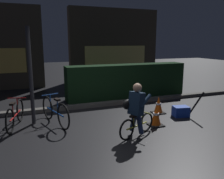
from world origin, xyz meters
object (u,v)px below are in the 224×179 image
traffic_cone_far (158,105)px  closed_umbrella (195,105)px  traffic_cone_near (156,116)px  blue_crate (181,111)px  parked_bike_left_mid (15,115)px  cyclist (136,110)px  parked_bike_center_left (55,111)px  street_post (31,77)px

traffic_cone_far → closed_umbrella: bearing=-45.2°
traffic_cone_near → blue_crate: bearing=20.2°
blue_crate → parked_bike_left_mid: bearing=169.9°
blue_crate → closed_umbrella: 0.46m
closed_umbrella → cyclist: bearing=-124.6°
parked_bike_left_mid → parked_bike_center_left: parked_bike_center_left is taller
parked_bike_left_mid → cyclist: 3.08m
parked_bike_left_mid → blue_crate: (4.50, -0.80, -0.18)m
traffic_cone_far → closed_umbrella: closed_umbrella is taller
traffic_cone_near → blue_crate: size_ratio=1.25×
traffic_cone_near → cyclist: (-0.80, -0.40, 0.36)m
parked_bike_center_left → street_post: bearing=49.3°
parked_bike_left_mid → closed_umbrella: (4.80, -1.05, 0.06)m
parked_bike_left_mid → closed_umbrella: 4.92m
blue_crate → parked_bike_center_left: bearing=169.5°
traffic_cone_near → closed_umbrella: (1.39, 0.15, 0.12)m
parked_bike_center_left → closed_umbrella: 3.93m
street_post → traffic_cone_near: street_post is taller
traffic_cone_near → blue_crate: traffic_cone_near is taller
street_post → cyclist: 2.83m
traffic_cone_near → traffic_cone_far: bearing=54.6°
blue_crate → cyclist: (-1.89, -0.80, 0.48)m
parked_bike_left_mid → traffic_cone_near: size_ratio=2.76×
blue_crate → closed_umbrella: size_ratio=0.52×
traffic_cone_near → blue_crate: (1.09, 0.40, -0.12)m
traffic_cone_far → street_post: bearing=173.8°
street_post → closed_umbrella: street_post is taller
parked_bike_center_left → traffic_cone_near: parked_bike_center_left is taller
parked_bike_left_mid → traffic_cone_far: size_ratio=2.96×
parked_bike_left_mid → closed_umbrella: bearing=-88.6°
parked_bike_center_left → traffic_cone_near: 2.66m
traffic_cone_far → blue_crate: (0.45, -0.50, -0.10)m
blue_crate → cyclist: size_ratio=0.35×
parked_bike_left_mid → traffic_cone_near: (3.41, -1.20, -0.06)m
cyclist → closed_umbrella: cyclist is taller
parked_bike_left_mid → parked_bike_center_left: bearing=-84.6°
parked_bike_center_left → traffic_cone_near: bearing=-129.7°
traffic_cone_near → closed_umbrella: 1.40m
parked_bike_left_mid → traffic_cone_far: parked_bike_left_mid is taller
parked_bike_center_left → traffic_cone_far: 3.09m
traffic_cone_far → closed_umbrella: size_ratio=0.61×
parked_bike_center_left → traffic_cone_far: (3.08, -0.15, -0.10)m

